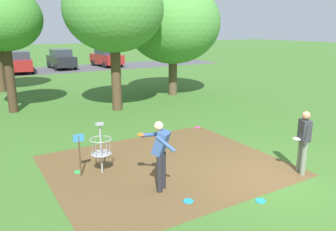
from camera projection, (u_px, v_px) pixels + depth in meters
ground_plane at (276, 180)px, 8.68m from camera, size 160.00×160.00×0.00m
dirt_tee_pad at (166, 165)px, 9.59m from camera, size 6.29×5.40×0.01m
disc_golf_basket at (99, 147)px, 8.90m from camera, size 0.98×0.58×1.39m
player_foreground_watching at (304, 139)px, 8.85m from camera, size 0.45×0.49×1.71m
player_throwing at (161, 151)px, 7.91m from camera, size 0.60×1.12×1.71m
frisbee_near_basket at (260, 201)px, 7.60m from camera, size 0.23×0.23×0.02m
frisbee_mid_grass at (188, 201)px, 7.59m from camera, size 0.23×0.23×0.02m
frisbee_far_left at (78, 172)px, 9.12m from camera, size 0.21×0.21×0.02m
frisbee_far_right at (198, 127)px, 13.21m from camera, size 0.22×0.22×0.02m
tree_near_left at (173, 23)px, 18.73m from camera, size 5.26×5.26×6.28m
tree_near_right at (114, 10)px, 14.94m from camera, size 4.48×4.48×6.50m
tree_mid_right at (3, 19)px, 14.60m from camera, size 3.33×3.33×5.60m
parking_lot_strip at (47, 70)px, 30.99m from camera, size 36.00×6.00×0.01m
parked_car_center_left at (20, 62)px, 29.04m from camera, size 2.34×4.38×1.84m
parked_car_center_right at (61, 59)px, 31.88m from camera, size 2.04×4.23×1.84m
parked_car_rightmost at (107, 57)px, 33.90m from camera, size 2.28×4.35×1.84m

